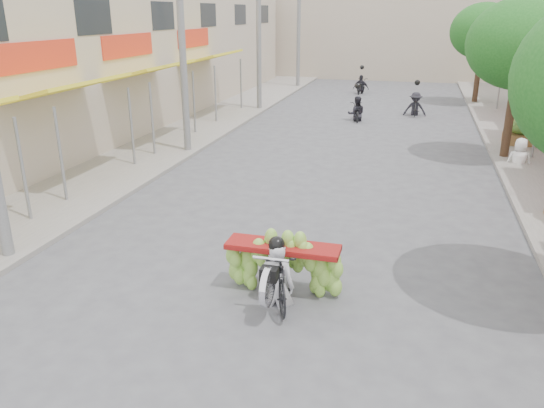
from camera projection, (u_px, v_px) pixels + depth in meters
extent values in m
plane|color=#525257|center=(198.00, 407.00, 6.79)|extent=(120.00, 120.00, 0.00)
cube|color=gray|center=(182.00, 131.00, 22.10)|extent=(4.00, 60.00, 0.12)
cube|color=#B9A992|center=(53.00, 58.00, 21.42)|extent=(8.00, 40.00, 6.00)
cylinder|color=slate|center=(23.00, 172.00, 12.26)|extent=(0.08, 0.08, 2.55)
cube|color=yellow|center=(68.00, 88.00, 14.86)|extent=(1.77, 4.00, 0.53)
cylinder|color=slate|center=(61.00, 157.00, 13.53)|extent=(0.08, 0.08, 2.55)
cylinder|color=slate|center=(132.00, 129.00, 16.80)|extent=(0.08, 0.08, 2.55)
cube|color=red|center=(37.00, 56.00, 14.79)|extent=(0.10, 3.50, 0.80)
cube|color=yellow|center=(152.00, 70.00, 19.40)|extent=(1.77, 4.00, 0.53)
cylinder|color=slate|center=(152.00, 120.00, 18.07)|extent=(0.08, 0.08, 2.55)
cylinder|color=slate|center=(194.00, 104.00, 21.33)|extent=(0.08, 0.08, 2.55)
cube|color=red|center=(128.00, 46.00, 19.32)|extent=(0.10, 3.50, 0.80)
cube|color=yellow|center=(212.00, 57.00, 24.83)|extent=(1.77, 4.00, 0.53)
cylinder|color=slate|center=(215.00, 95.00, 23.51)|extent=(0.08, 0.08, 2.55)
cylinder|color=slate|center=(241.00, 85.00, 26.77)|extent=(0.08, 0.08, 2.55)
cube|color=red|center=(193.00, 38.00, 24.76)|extent=(0.10, 3.50, 0.80)
cube|color=#1E2328|center=(93.00, 17.00, 17.17)|extent=(0.08, 2.00, 1.10)
cube|color=#1E2328|center=(163.00, 16.00, 21.70)|extent=(0.08, 2.00, 1.10)
cube|color=#1E2328|center=(208.00, 15.00, 26.24)|extent=(0.08, 2.00, 1.10)
cube|color=#1E2328|center=(240.00, 15.00, 30.77)|extent=(0.08, 2.00, 1.10)
cube|color=#1E2328|center=(264.00, 14.00, 35.30)|extent=(0.08, 2.00, 1.10)
cylinder|color=slate|center=(537.00, 123.00, 17.59)|extent=(0.08, 0.08, 2.55)
cylinder|color=slate|center=(519.00, 105.00, 21.03)|extent=(0.08, 0.08, 2.55)
cube|color=red|center=(529.00, 59.00, 24.04)|extent=(1.77, 4.20, 0.53)
cylinder|color=slate|center=(511.00, 97.00, 23.03)|extent=(0.08, 0.08, 2.55)
cylinder|color=slate|center=(500.00, 86.00, 26.47)|extent=(0.08, 0.08, 2.55)
cube|color=#B9A992|center=(391.00, 29.00, 40.05)|extent=(20.00, 6.00, 7.00)
cylinder|color=slate|center=(182.00, 36.00, 17.64)|extent=(0.24, 0.24, 8.00)
cylinder|color=slate|center=(259.00, 28.00, 25.80)|extent=(0.24, 0.24, 8.00)
cylinder|color=slate|center=(299.00, 24.00, 33.96)|extent=(0.24, 0.24, 8.00)
cylinder|color=#3A2719|center=(510.00, 113.00, 17.61)|extent=(0.28, 0.28, 3.20)
ellipsoid|color=#1E5F1C|center=(521.00, 44.00, 16.85)|extent=(3.40, 3.40, 2.90)
cylinder|color=#3A2719|center=(478.00, 74.00, 28.48)|extent=(0.28, 0.28, 3.20)
ellipsoid|color=#1E5F1C|center=(483.00, 31.00, 27.73)|extent=(3.40, 3.40, 2.90)
cube|color=brown|center=(521.00, 138.00, 19.64)|extent=(1.20, 0.80, 0.50)
ellipsoid|color=#599136|center=(523.00, 122.00, 19.44)|extent=(1.20, 0.88, 0.66)
imported|color=black|center=(278.00, 274.00, 9.10)|extent=(1.15, 1.84, 1.05)
cylinder|color=silver|center=(268.00, 287.00, 8.48)|extent=(0.10, 0.66, 0.66)
cube|color=black|center=(269.00, 274.00, 8.51)|extent=(0.28, 0.22, 0.22)
cylinder|color=silver|center=(271.00, 259.00, 8.53)|extent=(0.60, 0.05, 0.05)
cube|color=maroon|center=(283.00, 247.00, 9.30)|extent=(2.01, 0.55, 0.10)
imported|color=silver|center=(277.00, 242.00, 8.85)|extent=(0.61, 0.45, 1.69)
sphere|color=black|center=(277.00, 197.00, 8.54)|extent=(0.28, 0.28, 0.28)
imported|color=white|center=(523.00, 138.00, 17.03)|extent=(0.83, 0.52, 1.64)
imported|color=black|center=(356.00, 112.00, 24.43)|extent=(0.80, 1.48, 0.79)
imported|color=#222128|center=(357.00, 96.00, 24.18)|extent=(0.87, 0.63, 1.65)
sphere|color=black|center=(358.00, 86.00, 24.02)|extent=(0.26, 0.26, 0.26)
imported|color=black|center=(415.00, 105.00, 25.60)|extent=(0.52, 1.70, 0.99)
imported|color=#222128|center=(416.00, 92.00, 25.38)|extent=(1.07, 0.58, 1.65)
sphere|color=black|center=(417.00, 83.00, 25.23)|extent=(0.26, 0.26, 0.26)
imported|color=black|center=(361.00, 86.00, 32.52)|extent=(0.77, 1.62, 0.88)
imported|color=#222128|center=(362.00, 75.00, 32.29)|extent=(1.03, 0.66, 1.65)
sphere|color=black|center=(362.00, 67.00, 32.13)|extent=(0.26, 0.26, 0.26)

